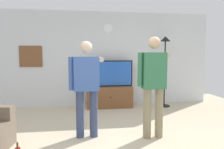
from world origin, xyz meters
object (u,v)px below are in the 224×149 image
(television, at_px, (109,73))
(floor_lamp, at_px, (165,57))
(tv_stand, at_px, (110,97))
(wall_clock, at_px, (108,28))
(person_standing_nearer_couch, at_px, (153,81))
(person_standing_nearer_lamp, at_px, (87,83))
(framed_picture, at_px, (31,56))

(television, height_order, floor_lamp, floor_lamp)
(tv_stand, relative_size, television, 0.97)
(wall_clock, height_order, person_standing_nearer_couch, wall_clock)
(person_standing_nearer_lamp, height_order, person_standing_nearer_couch, person_standing_nearer_couch)
(person_standing_nearer_lamp, bearing_deg, framed_picture, 121.29)
(tv_stand, bearing_deg, framed_picture, 172.20)
(framed_picture, bearing_deg, floor_lamp, -6.19)
(wall_clock, xyz_separation_m, person_standing_nearer_couch, (0.48, -2.60, -1.22))
(tv_stand, bearing_deg, person_standing_nearer_couch, -78.40)
(television, distance_m, person_standing_nearer_couch, 2.41)
(framed_picture, height_order, person_standing_nearer_lamp, framed_picture)
(television, bearing_deg, framed_picture, 173.41)
(tv_stand, xyz_separation_m, floor_lamp, (1.56, -0.11, 1.13))
(floor_lamp, bearing_deg, television, 174.37)
(television, xyz_separation_m, floor_lamp, (1.56, -0.15, 0.47))
(floor_lamp, height_order, person_standing_nearer_lamp, floor_lamp)
(floor_lamp, bearing_deg, framed_picture, 173.81)
(tv_stand, distance_m, person_standing_nearer_lamp, 2.33)
(framed_picture, distance_m, person_standing_nearer_couch, 3.73)
(television, distance_m, person_standing_nearer_lamp, 2.28)
(wall_clock, distance_m, person_standing_nearer_couch, 2.92)
(person_standing_nearer_lamp, bearing_deg, floor_lamp, 41.99)
(television, relative_size, person_standing_nearer_lamp, 0.77)
(tv_stand, distance_m, television, 0.66)
(television, height_order, framed_picture, framed_picture)
(tv_stand, xyz_separation_m, television, (0.00, 0.05, 0.66))
(framed_picture, relative_size, person_standing_nearer_lamp, 0.36)
(television, bearing_deg, wall_clock, 90.00)
(television, height_order, person_standing_nearer_couch, person_standing_nearer_couch)
(wall_clock, xyz_separation_m, person_standing_nearer_lamp, (-0.68, -2.42, -1.26))
(tv_stand, relative_size, framed_picture, 2.07)
(wall_clock, relative_size, person_standing_nearer_lamp, 0.15)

